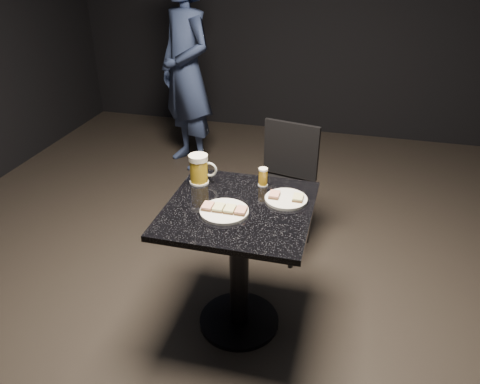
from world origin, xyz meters
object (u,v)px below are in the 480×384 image
chair (284,180)px  beer_tumbler (263,177)px  table (239,248)px  beer_mug (199,169)px  plate_small (286,199)px  plate_large (224,211)px  patron (186,72)px

chair → beer_tumbler: bearing=-92.3°
table → beer_mug: 0.46m
plate_small → beer_tumbler: beer_tumbler is taller
plate_small → plate_large: bearing=-144.3°
beer_tumbler → chair: bearing=87.7°
patron → beer_tumbler: 1.96m
plate_small → chair: 0.75m
table → beer_mug: size_ratio=4.75×
patron → beer_tumbler: (1.04, -1.67, -0.06)m
plate_large → beer_mug: (-0.21, 0.26, 0.07)m
plate_large → table: 0.26m
beer_tumbler → chair: chair is taller
plate_small → chair: size_ratio=0.24×
beer_mug → beer_tumbler: beer_mug is taller
plate_large → table: plate_large is taller
plate_small → beer_tumbler: 0.20m
beer_mug → chair: bearing=60.4°
beer_mug → chair: (0.35, 0.62, -0.33)m
beer_tumbler → chair: 0.64m
patron → beer_mug: (0.71, -1.72, -0.03)m
table → beer_mug: beer_mug is taller
plate_small → patron: (-1.18, 1.79, 0.10)m
chair → beer_mug: bearing=-119.6°
patron → table: bearing=-25.4°
patron → chair: patron is taller
patron → table: 2.17m
patron → beer_mug: patron is taller
beer_mug → table: bearing=-35.8°
plate_large → table: bearing=53.4°
table → beer_tumbler: (0.07, 0.24, 0.29)m
patron → chair: (1.06, -1.10, -0.36)m
table → chair: (0.09, 0.81, -0.01)m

